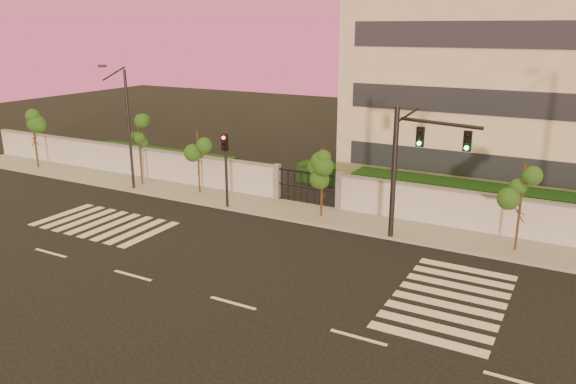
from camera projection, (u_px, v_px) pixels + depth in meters
ground at (233, 303)px, 20.90m from camera, size 120.00×120.00×0.00m
sidewalk at (345, 220)px, 29.70m from camera, size 60.00×3.00×0.15m
perimeter_wall at (358, 195)px, 30.63m from camera, size 60.00×0.36×2.20m
hedge_row at (393, 190)px, 32.51m from camera, size 41.00×4.25×1.80m
institutional_building at (563, 92)px, 33.47m from camera, size 24.40×12.40×12.25m
road_markings at (251, 260)px, 24.78m from camera, size 57.00×7.62×0.02m
street_tree_a at (33, 125)px, 39.66m from camera, size 1.62×1.29×4.38m
street_tree_b at (139, 134)px, 35.37m from camera, size 1.41×1.12×4.63m
street_tree_c at (198, 148)px, 33.53m from camera, size 1.31×1.05×3.96m
street_tree_d at (322, 167)px, 29.30m from camera, size 1.36×1.08×3.84m
street_tree_e at (523, 187)px, 24.71m from camera, size 1.35×1.08×4.20m
traffic_signal_main at (412, 159)px, 25.70m from camera, size 4.04×1.10×6.44m
traffic_signal_secondary at (226, 161)px, 30.85m from camera, size 0.34×0.34×4.43m
streetlight_west at (127, 124)px, 34.00m from camera, size 0.47×1.88×7.83m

